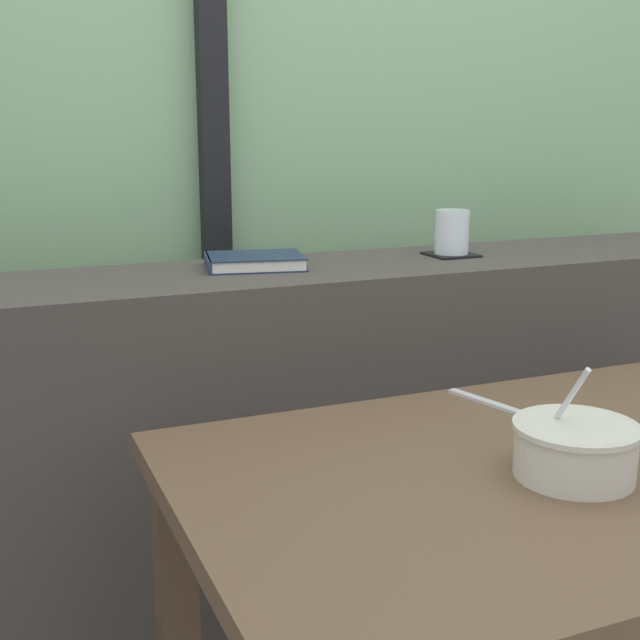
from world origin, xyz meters
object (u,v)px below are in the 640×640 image
Objects in this scene: coaster_square at (451,255)px; fork_utensil at (488,402)px; closed_book at (254,261)px; soup_bowl at (575,451)px; breakfast_table at (565,530)px; juice_glass at (452,234)px.

coaster_square is 0.50m from fork_utensil.
soup_bowl is (0.20, -0.75, -0.16)m from closed_book.
breakfast_table is 6.62× the size of fork_utensil.
coaster_square is 0.59× the size of fork_utensil.
juice_glass is 0.57× the size of soup_bowl.
breakfast_table is at bearing 54.09° from soup_bowl.
breakfast_table is at bearing -107.20° from juice_glass.
soup_bowl is (-0.04, -0.05, 0.15)m from breakfast_table.
fork_utensil is (0.27, -0.45, -0.19)m from closed_book.
soup_bowl is (-0.25, -0.73, -0.15)m from coaster_square.
breakfast_table is at bearing -107.20° from coaster_square.
closed_book is (-0.45, 0.02, 0.01)m from coaster_square.
juice_glass is 0.80m from soup_bowl.
coaster_square is 1.04× the size of juice_glass.
coaster_square is at bearing 71.26° from soup_bowl.
fork_utensil is at bearing -113.03° from juice_glass.
juice_glass reaches higher than coaster_square.
soup_bowl is at bearing -125.91° from breakfast_table.
juice_glass reaches higher than fork_utensil.
juice_glass is 0.44× the size of closed_book.
soup_bowl is (-0.25, -0.73, -0.19)m from juice_glass.
coaster_square is at bearing 72.80° from breakfast_table.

